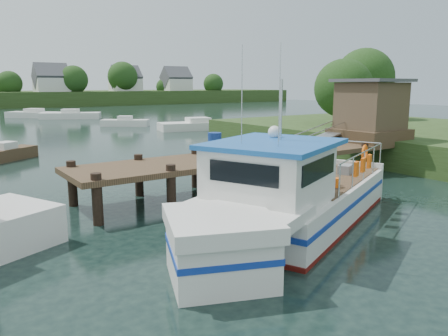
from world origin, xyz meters
TOP-DOWN VIEW (x-y plane):
  - ground_plane at (0.00, 0.00)m, footprint 160.00×160.00m
  - dock at (6.51, 0.01)m, footprint 16.60×3.00m
  - lobster_boat at (-1.19, -5.03)m, footprint 10.28×6.48m
  - moored_rowboat at (-5.88, 12.94)m, footprint 3.66×3.10m
  - moored_far at (5.93, 42.27)m, footprint 7.53×5.25m
  - moored_b at (7.70, 28.91)m, footprint 4.81×4.16m
  - moored_c at (11.92, 21.42)m, footprint 7.74×4.05m
  - moored_d at (2.59, 46.86)m, footprint 6.58×6.74m

SIDE VIEW (x-z plane):
  - ground_plane at x=0.00m, z-range 0.00..0.00m
  - moored_rowboat at x=-5.88m, z-range -0.14..0.92m
  - moored_b at x=7.70m, z-range -0.14..0.92m
  - moored_c at x=11.92m, z-range -0.15..1.01m
  - moored_d at x=2.59m, z-range -0.15..1.04m
  - moored_far at x=5.93m, z-range -0.16..1.06m
  - lobster_boat at x=-1.19m, z-range -1.64..3.51m
  - dock at x=6.51m, z-range -0.15..4.63m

